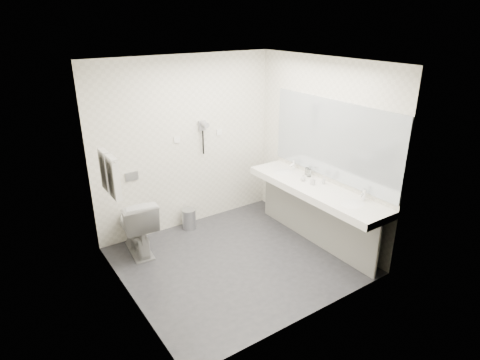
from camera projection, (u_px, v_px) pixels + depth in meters
floor at (237, 260)px, 5.31m from camera, size 2.80×2.80×0.00m
ceiling at (236, 62)px, 4.37m from camera, size 2.80×2.80×0.00m
wall_back at (186, 144)px, 5.83m from camera, size 2.80×0.00×2.80m
wall_front at (313, 211)px, 3.84m from camera, size 2.80×0.00×2.80m
wall_left at (122, 199)px, 4.11m from camera, size 0.00×2.60×2.60m
wall_right at (321, 151)px, 5.57m from camera, size 0.00×2.60×2.60m
vanity_counter at (315, 190)px, 5.44m from camera, size 0.55×2.20×0.10m
vanity_panel at (314, 218)px, 5.61m from camera, size 0.03×2.15×0.75m
vanity_post_near at (377, 251)px, 4.83m from camera, size 0.06×0.06×0.75m
vanity_post_far at (269, 192)px, 6.42m from camera, size 0.06×0.06×0.75m
mirror at (333, 140)px, 5.33m from camera, size 0.02×2.20×1.05m
basin_near at (353, 205)px, 4.93m from camera, size 0.40×0.31×0.05m
basin_far at (284, 173)px, 5.92m from camera, size 0.40×0.31×0.05m
faucet_near at (364, 195)px, 5.00m from camera, size 0.04×0.04×0.15m
faucet_far at (294, 165)px, 5.99m from camera, size 0.04×0.04×0.15m
soap_bottle_a at (313, 181)px, 5.46m from camera, size 0.06×0.06×0.11m
soap_bottle_b at (303, 178)px, 5.59m from camera, size 0.10×0.10×0.09m
soap_bottle_c at (324, 180)px, 5.48m from camera, size 0.05×0.05×0.12m
glass_left at (309, 173)px, 5.74m from camera, size 0.06×0.06×0.11m
glass_right at (307, 171)px, 5.81m from camera, size 0.07×0.07×0.10m
toilet at (136, 225)px, 5.38m from camera, size 0.53×0.83×0.80m
flush_plate at (132, 176)px, 5.49m from camera, size 0.18×0.02×0.12m
pedal_bin at (189, 219)px, 6.07m from camera, size 0.25×0.25×0.29m
bin_lid at (188, 210)px, 6.01m from camera, size 0.21×0.21×0.02m
towel_rail at (106, 155)px, 4.44m from camera, size 0.02×0.62×0.02m
towel_near at (114, 178)px, 4.42m from camera, size 0.07×0.24×0.48m
towel_far at (106, 170)px, 4.64m from camera, size 0.07×0.24×0.48m
dryer_cradle at (202, 125)px, 5.85m from camera, size 0.10×0.04×0.14m
dryer_barrel at (204, 124)px, 5.78m from camera, size 0.08×0.14×0.08m
dryer_cord at (203, 142)px, 5.93m from camera, size 0.02×0.02×0.35m
switch_plate_a at (177, 140)px, 5.71m from camera, size 0.09×0.02×0.09m
switch_plate_b at (219, 132)px, 6.07m from camera, size 0.09×0.02×0.09m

